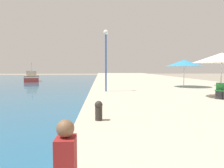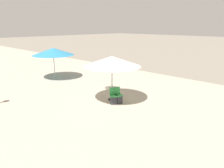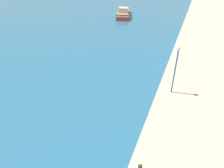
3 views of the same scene
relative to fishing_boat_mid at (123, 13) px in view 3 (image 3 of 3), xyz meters
The scene contains 4 objects.
water_basin 17.60m from the fishing_boat_mid, 159.04° to the right, with size 56.00×90.00×0.04m.
fishing_boat_mid is the anchor object (origin of this frame).
mooring_bollard 35.08m from the fishing_boat_mid, 69.42° to the right, with size 0.26×0.26×0.65m.
lamppost 27.10m from the fishing_boat_mid, 61.62° to the right, with size 0.36×0.36×4.56m.
Camera 3 is at (2.18, 2.30, 12.23)m, focal length 35.00 mm.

